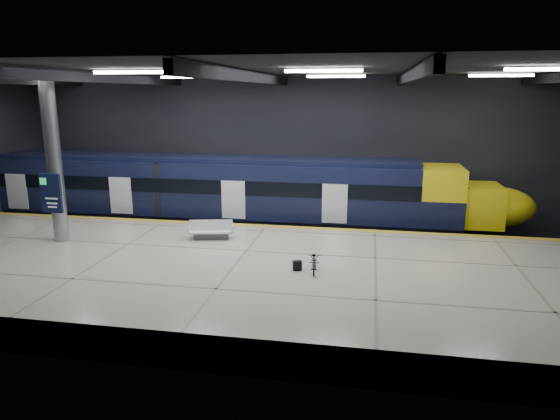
# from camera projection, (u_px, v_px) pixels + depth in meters

# --- Properties ---
(ground) EXTENTS (30.00, 30.00, 0.00)m
(ground) POSITION_uv_depth(u_px,v_px,m) (253.00, 268.00, 20.87)
(ground) COLOR black
(ground) RESTS_ON ground
(room_shell) EXTENTS (30.10, 16.10, 8.05)m
(room_shell) POSITION_uv_depth(u_px,v_px,m) (251.00, 131.00, 19.56)
(room_shell) COLOR black
(room_shell) RESTS_ON ground
(platform) EXTENTS (30.00, 11.00, 1.10)m
(platform) POSITION_uv_depth(u_px,v_px,m) (237.00, 277.00, 18.35)
(platform) COLOR beige
(platform) RESTS_ON ground
(safety_strip) EXTENTS (30.00, 0.40, 0.01)m
(safety_strip) POSITION_uv_depth(u_px,v_px,m) (266.00, 226.00, 23.25)
(safety_strip) COLOR gold
(safety_strip) RESTS_ON platform
(rails) EXTENTS (30.00, 1.52, 0.16)m
(rails) POSITION_uv_depth(u_px,v_px,m) (277.00, 231.00, 26.12)
(rails) COLOR gray
(rails) RESTS_ON ground
(train) EXTENTS (29.40, 2.84, 3.79)m
(train) POSITION_uv_depth(u_px,v_px,m) (218.00, 192.00, 26.20)
(train) COLOR black
(train) RESTS_ON ground
(bench) EXTENTS (1.99, 1.16, 0.83)m
(bench) POSITION_uv_depth(u_px,v_px,m) (211.00, 232.00, 21.19)
(bench) COLOR #595B60
(bench) RESTS_ON platform
(bicycle) EXTENTS (0.63, 1.43, 0.73)m
(bicycle) POSITION_uv_depth(u_px,v_px,m) (314.00, 261.00, 17.29)
(bicycle) COLOR #99999E
(bicycle) RESTS_ON platform
(pannier_bag) EXTENTS (0.34, 0.28, 0.35)m
(pannier_bag) POSITION_uv_depth(u_px,v_px,m) (297.00, 266.00, 17.44)
(pannier_bag) COLOR black
(pannier_bag) RESTS_ON platform
(info_column) EXTENTS (0.90, 0.78, 6.90)m
(info_column) POSITION_uv_depth(u_px,v_px,m) (54.00, 161.00, 20.24)
(info_column) COLOR #9EA0A5
(info_column) RESTS_ON platform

